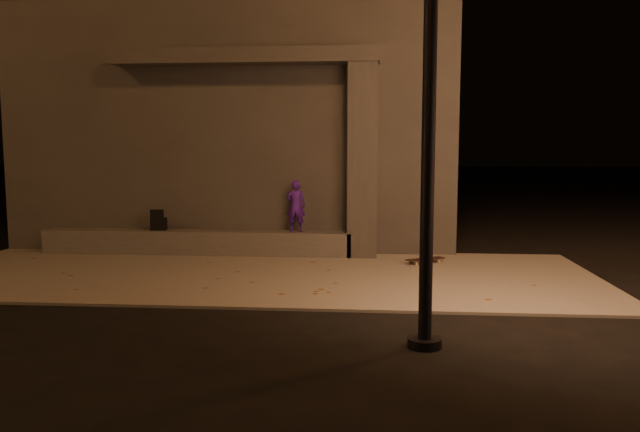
# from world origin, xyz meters

# --- Properties ---
(ground) EXTENTS (120.00, 120.00, 0.00)m
(ground) POSITION_xyz_m (0.00, 0.00, 0.00)
(ground) COLOR black
(ground) RESTS_ON ground
(sidewalk) EXTENTS (11.00, 4.40, 0.04)m
(sidewalk) POSITION_xyz_m (0.00, 2.00, 0.02)
(sidewalk) COLOR slate
(sidewalk) RESTS_ON ground
(building) EXTENTS (9.00, 5.10, 5.22)m
(building) POSITION_xyz_m (-1.00, 6.49, 2.61)
(building) COLOR #393734
(building) RESTS_ON ground
(ledge) EXTENTS (6.00, 0.55, 0.45)m
(ledge) POSITION_xyz_m (-1.50, 3.75, 0.27)
(ledge) COLOR #4C4A45
(ledge) RESTS_ON sidewalk
(column) EXTENTS (0.55, 0.55, 3.60)m
(column) POSITION_xyz_m (1.70, 3.75, 1.84)
(column) COLOR #393734
(column) RESTS_ON sidewalk
(canopy) EXTENTS (5.00, 0.70, 0.28)m
(canopy) POSITION_xyz_m (-0.50, 3.80, 3.78)
(canopy) COLOR #393734
(canopy) RESTS_ON column
(skateboarder) EXTENTS (0.36, 0.24, 0.99)m
(skateboarder) POSITION_xyz_m (0.44, 3.75, 0.98)
(skateboarder) COLOR #421695
(skateboarder) RESTS_ON ledge
(backpack) EXTENTS (0.32, 0.23, 0.41)m
(backpack) POSITION_xyz_m (-2.25, 3.75, 0.63)
(backpack) COLOR black
(backpack) RESTS_ON ledge
(skateboard) EXTENTS (0.74, 0.57, 0.08)m
(skateboard) POSITION_xyz_m (2.84, 3.10, 0.11)
(skateboard) COLOR black
(skateboard) RESTS_ON sidewalk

